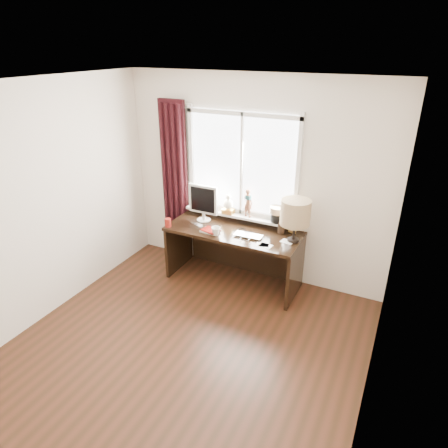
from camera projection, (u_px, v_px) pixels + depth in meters
The scene contains 18 objects.
floor at pixel (173, 364), 3.95m from camera, with size 3.50×4.00×0.00m, color #321D0E.
ceiling at pixel (154, 88), 2.87m from camera, with size 3.50×4.00×0.00m, color white.
wall_back at pixel (254, 181), 5.04m from camera, with size 3.50×2.60×0.00m, color beige.
wall_left at pixel (23, 213), 4.11m from camera, with size 4.00×2.60×0.00m, color beige.
wall_right at pixel (380, 301), 2.71m from camera, with size 4.00×2.60×0.00m, color beige.
laptop at pixel (249, 236), 4.84m from camera, with size 0.35×0.22×0.03m, color silver.
mug at pixel (216, 231), 4.86m from camera, with size 0.11×0.10×0.11m, color white.
red_cup at pixel (168, 223), 5.09m from camera, with size 0.08×0.08×0.11m, color maroon.
window at pixel (242, 180), 5.06m from camera, with size 1.52×0.20×1.40m.
curtain at pixel (175, 184), 5.50m from camera, with size 0.38×0.09×2.25m.
desk at pixel (237, 244), 5.19m from camera, with size 1.70×0.70×0.75m.
monitor at pixel (203, 201), 5.16m from camera, with size 0.40×0.18×0.49m.
notebook_stack at pixel (210, 231), 4.96m from camera, with size 0.24×0.19×0.03m.
brush_holder at pixel (281, 228), 4.92m from camera, with size 0.09×0.09×0.25m.
icon_frame at pixel (292, 228), 4.91m from camera, with size 0.10×0.04×0.13m.
table_lamp at pixel (295, 213), 4.58m from camera, with size 0.35×0.35×0.52m.
loose_papers at pixel (272, 244), 4.66m from camera, with size 0.40×0.34×0.00m.
desk_cables at pixel (247, 233), 4.93m from camera, with size 0.30×0.22×0.01m.
Camera 1 is at (1.78, -2.49, 2.91)m, focal length 32.00 mm.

